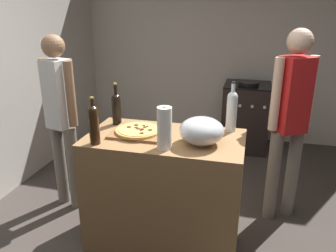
{
  "coord_description": "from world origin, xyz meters",
  "views": [
    {
      "loc": [
        0.48,
        -1.65,
        1.84
      ],
      "look_at": [
        -0.11,
        0.69,
        0.96
      ],
      "focal_mm": 35.83,
      "sensor_mm": 36.0,
      "label": 1
    }
  ],
  "objects_px": {
    "wine_bottle_clear": "(116,107)",
    "person_in_red": "(290,115)",
    "wine_bottle_amber": "(232,110)",
    "paper_towel_roll": "(164,128)",
    "pizza": "(138,130)",
    "mixing_bowl": "(202,131)",
    "wine_bottle_green": "(94,123)",
    "stove": "(245,116)",
    "person_in_stripes": "(61,114)"
  },
  "relations": [
    {
      "from": "pizza",
      "to": "paper_towel_roll",
      "type": "xyz_separation_m",
      "value": [
        0.26,
        -0.21,
        0.12
      ]
    },
    {
      "from": "pizza",
      "to": "wine_bottle_green",
      "type": "distance_m",
      "value": 0.36
    },
    {
      "from": "pizza",
      "to": "stove",
      "type": "xyz_separation_m",
      "value": [
        0.76,
        2.06,
        -0.49
      ]
    },
    {
      "from": "pizza",
      "to": "wine_bottle_clear",
      "type": "distance_m",
      "value": 0.32
    },
    {
      "from": "stove",
      "to": "person_in_red",
      "type": "relative_size",
      "value": 0.55
    },
    {
      "from": "stove",
      "to": "mixing_bowl",
      "type": "bearing_deg",
      "value": -97.18
    },
    {
      "from": "pizza",
      "to": "wine_bottle_green",
      "type": "height_order",
      "value": "wine_bottle_green"
    },
    {
      "from": "person_in_stripes",
      "to": "person_in_red",
      "type": "xyz_separation_m",
      "value": [
        1.95,
        0.3,
        0.05
      ]
    },
    {
      "from": "paper_towel_roll",
      "to": "person_in_stripes",
      "type": "relative_size",
      "value": 0.19
    },
    {
      "from": "wine_bottle_amber",
      "to": "person_in_stripes",
      "type": "bearing_deg",
      "value": 179.12
    },
    {
      "from": "paper_towel_roll",
      "to": "stove",
      "type": "relative_size",
      "value": 0.32
    },
    {
      "from": "pizza",
      "to": "stove",
      "type": "relative_size",
      "value": 0.38
    },
    {
      "from": "wine_bottle_clear",
      "to": "person_in_red",
      "type": "xyz_separation_m",
      "value": [
        1.38,
        0.39,
        -0.08
      ]
    },
    {
      "from": "paper_towel_roll",
      "to": "mixing_bowl",
      "type": "bearing_deg",
      "value": 32.45
    },
    {
      "from": "pizza",
      "to": "stove",
      "type": "distance_m",
      "value": 2.25
    },
    {
      "from": "wine_bottle_amber",
      "to": "wine_bottle_clear",
      "type": "bearing_deg",
      "value": -175.46
    },
    {
      "from": "wine_bottle_amber",
      "to": "wine_bottle_clear",
      "type": "relative_size",
      "value": 1.13
    },
    {
      "from": "wine_bottle_clear",
      "to": "person_in_red",
      "type": "height_order",
      "value": "person_in_red"
    },
    {
      "from": "mixing_bowl",
      "to": "stove",
      "type": "height_order",
      "value": "mixing_bowl"
    },
    {
      "from": "paper_towel_roll",
      "to": "person_in_red",
      "type": "distance_m",
      "value": 1.17
    },
    {
      "from": "person_in_stripes",
      "to": "wine_bottle_green",
      "type": "bearing_deg",
      "value": -41.59
    },
    {
      "from": "mixing_bowl",
      "to": "person_in_red",
      "type": "xyz_separation_m",
      "value": [
        0.64,
        0.63,
        -0.04
      ]
    },
    {
      "from": "mixing_bowl",
      "to": "person_in_red",
      "type": "bearing_deg",
      "value": 44.31
    },
    {
      "from": "mixing_bowl",
      "to": "wine_bottle_amber",
      "type": "distance_m",
      "value": 0.37
    },
    {
      "from": "wine_bottle_green",
      "to": "pizza",
      "type": "bearing_deg",
      "value": 47.25
    },
    {
      "from": "paper_towel_roll",
      "to": "person_in_stripes",
      "type": "bearing_deg",
      "value": 156.11
    },
    {
      "from": "wine_bottle_amber",
      "to": "stove",
      "type": "xyz_separation_m",
      "value": [
        0.09,
        1.82,
        -0.64
      ]
    },
    {
      "from": "wine_bottle_green",
      "to": "wine_bottle_amber",
      "type": "bearing_deg",
      "value": 28.71
    },
    {
      "from": "wine_bottle_green",
      "to": "stove",
      "type": "xyz_separation_m",
      "value": [
        0.99,
        2.31,
        -0.62
      ]
    },
    {
      "from": "pizza",
      "to": "wine_bottle_clear",
      "type": "relative_size",
      "value": 1.0
    },
    {
      "from": "mixing_bowl",
      "to": "paper_towel_roll",
      "type": "xyz_separation_m",
      "value": [
        -0.23,
        -0.15,
        0.05
      ]
    },
    {
      "from": "wine_bottle_green",
      "to": "person_in_stripes",
      "type": "distance_m",
      "value": 0.8
    },
    {
      "from": "wine_bottle_clear",
      "to": "stove",
      "type": "bearing_deg",
      "value": 62.09
    },
    {
      "from": "wine_bottle_green",
      "to": "wine_bottle_clear",
      "type": "xyz_separation_m",
      "value": [
        -0.01,
        0.42,
        -0.01
      ]
    },
    {
      "from": "wine_bottle_amber",
      "to": "wine_bottle_clear",
      "type": "distance_m",
      "value": 0.92
    },
    {
      "from": "person_in_stripes",
      "to": "person_in_red",
      "type": "distance_m",
      "value": 1.98
    },
    {
      "from": "person_in_red",
      "to": "pizza",
      "type": "bearing_deg",
      "value": -153.6
    },
    {
      "from": "wine_bottle_clear",
      "to": "mixing_bowl",
      "type": "bearing_deg",
      "value": -17.86
    },
    {
      "from": "paper_towel_roll",
      "to": "wine_bottle_clear",
      "type": "distance_m",
      "value": 0.63
    },
    {
      "from": "pizza",
      "to": "person_in_stripes",
      "type": "distance_m",
      "value": 0.86
    },
    {
      "from": "wine_bottle_clear",
      "to": "paper_towel_roll",
      "type": "bearing_deg",
      "value": -37.2
    },
    {
      "from": "stove",
      "to": "person_in_stripes",
      "type": "bearing_deg",
      "value": -131.3
    },
    {
      "from": "wine_bottle_green",
      "to": "stove",
      "type": "distance_m",
      "value": 2.59
    },
    {
      "from": "paper_towel_roll",
      "to": "wine_bottle_clear",
      "type": "height_order",
      "value": "wine_bottle_clear"
    },
    {
      "from": "wine_bottle_amber",
      "to": "person_in_stripes",
      "type": "relative_size",
      "value": 0.24
    },
    {
      "from": "wine_bottle_green",
      "to": "wine_bottle_amber",
      "type": "distance_m",
      "value": 1.03
    },
    {
      "from": "paper_towel_roll",
      "to": "stove",
      "type": "distance_m",
      "value": 2.41
    },
    {
      "from": "paper_towel_roll",
      "to": "pizza",
      "type": "bearing_deg",
      "value": 141.09
    },
    {
      "from": "pizza",
      "to": "person_in_stripes",
      "type": "relative_size",
      "value": 0.21
    },
    {
      "from": "person_in_stripes",
      "to": "pizza",
      "type": "bearing_deg",
      "value": -18.07
    }
  ]
}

